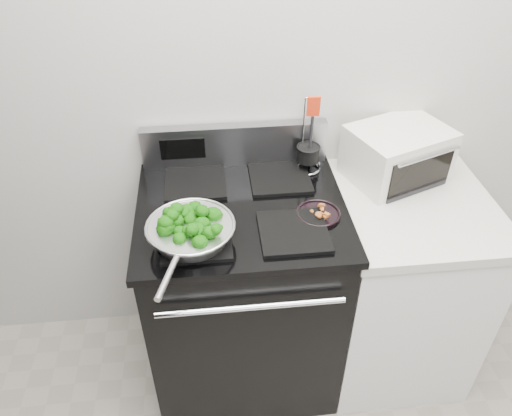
{
  "coord_description": "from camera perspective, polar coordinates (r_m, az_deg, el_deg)",
  "views": [
    {
      "loc": [
        -0.4,
        -0.07,
        2.1
      ],
      "look_at": [
        -0.25,
        1.36,
        0.98
      ],
      "focal_mm": 35.0,
      "sensor_mm": 36.0,
      "label": 1
    }
  ],
  "objects": [
    {
      "name": "back_wall",
      "position": [
        2.01,
        6.15,
        15.81
      ],
      "size": [
        4.0,
        0.02,
        2.7
      ],
      "primitive_type": "cube",
      "color": "#B6B3AC",
      "rests_on": "ground"
    },
    {
      "name": "gas_range",
      "position": [
        2.19,
        -1.47,
        -9.42
      ],
      "size": [
        0.79,
        0.69,
        1.13
      ],
      "color": "black",
      "rests_on": "floor"
    },
    {
      "name": "counter",
      "position": [
        2.34,
        15.67,
        -8.27
      ],
      "size": [
        0.62,
        0.68,
        0.92
      ],
      "color": "white",
      "rests_on": "floor"
    },
    {
      "name": "skillet",
      "position": [
        1.7,
        -7.48,
        -2.68
      ],
      "size": [
        0.31,
        0.47,
        0.07
      ],
      "rotation": [
        0.0,
        0.0,
        -0.29
      ],
      "color": "silver",
      "rests_on": "gas_range"
    },
    {
      "name": "broccoli_pile",
      "position": [
        1.69,
        -7.5,
        -2.16
      ],
      "size": [
        0.24,
        0.24,
        0.08
      ],
      "primitive_type": null,
      "color": "black",
      "rests_on": "skillet"
    },
    {
      "name": "bacon_plate",
      "position": [
        1.84,
        7.15,
        -0.41
      ],
      "size": [
        0.16,
        0.16,
        0.04
      ],
      "rotation": [
        0.0,
        0.0,
        0.2
      ],
      "color": "black",
      "rests_on": "gas_range"
    },
    {
      "name": "utensil_holder",
      "position": [
        2.06,
        5.94,
        5.82
      ],
      "size": [
        0.11,
        0.11,
        0.33
      ],
      "rotation": [
        0.0,
        0.0,
        -0.06
      ],
      "color": "silver",
      "rests_on": "gas_range"
    },
    {
      "name": "toaster_oven",
      "position": [
        2.12,
        15.84,
        5.99
      ],
      "size": [
        0.45,
        0.4,
        0.22
      ],
      "rotation": [
        0.0,
        0.0,
        0.37
      ],
      "color": "white",
      "rests_on": "counter"
    }
  ]
}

